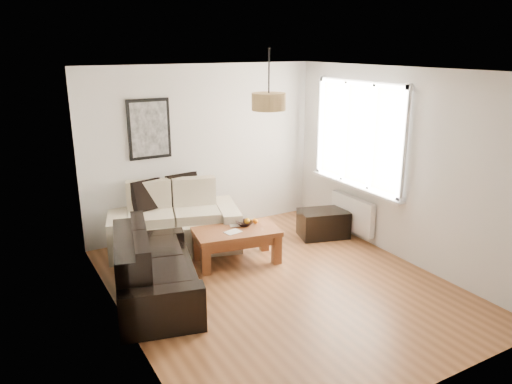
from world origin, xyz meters
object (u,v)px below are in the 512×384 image
sofa_leather (155,267)px  ottoman (323,223)px  coffee_table (236,246)px  loveseat_cream (174,218)px

sofa_leather → ottoman: bearing=-65.1°
sofa_leather → ottoman: size_ratio=2.46×
ottoman → coffee_table: bearing=-174.4°
loveseat_cream → coffee_table: loveseat_cream is taller
loveseat_cream → sofa_leather: (-0.72, -1.32, -0.07)m
sofa_leather → loveseat_cream: bearing=-15.2°
loveseat_cream → ottoman: (2.16, -0.75, -0.25)m
loveseat_cream → coffee_table: size_ratio=1.62×
loveseat_cream → sofa_leather: size_ratio=1.02×
sofa_leather → coffee_table: (1.28, 0.42, -0.16)m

